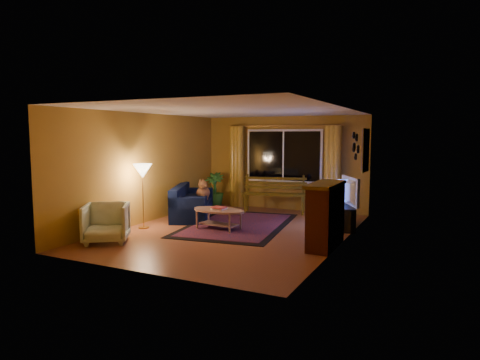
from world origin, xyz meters
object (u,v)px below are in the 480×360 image
at_px(sofa, 192,202).
at_px(tv_console, 345,216).
at_px(bench, 274,203).
at_px(floor_lamp, 143,197).
at_px(coffee_table, 219,219).
at_px(armchair, 106,221).

xyz_separation_m(sofa, tv_console, (3.59, 0.48, -0.14)).
height_order(bench, tv_console, tv_console).
height_order(floor_lamp, coffee_table, floor_lamp).
relative_size(sofa, tv_console, 1.60).
relative_size(coffee_table, tv_console, 1.01).
xyz_separation_m(armchair, floor_lamp, (-0.16, 1.29, 0.29)).
bearing_deg(sofa, coffee_table, -60.84).
bearing_deg(sofa, floor_lamp, -125.21).
distance_m(bench, sofa, 2.14).
bearing_deg(bench, tv_console, -40.34).
relative_size(bench, tv_console, 1.37).
distance_m(sofa, tv_console, 3.63).
bearing_deg(tv_console, coffee_table, -164.36).
bearing_deg(floor_lamp, sofa, 79.08).
relative_size(bench, floor_lamp, 1.18).
xyz_separation_m(armchair, tv_console, (3.72, 3.27, -0.16)).
xyz_separation_m(armchair, coffee_table, (1.37, 1.87, -0.19)).
bearing_deg(bench, coffee_table, -113.11).
relative_size(armchair, tv_console, 0.68).
height_order(coffee_table, tv_console, tv_console).
relative_size(sofa, armchair, 2.36).
distance_m(bench, floor_lamp, 3.51).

